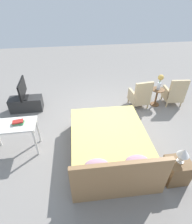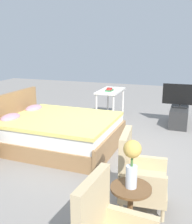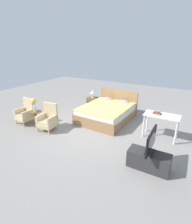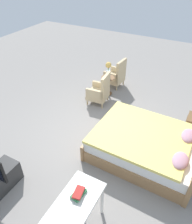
% 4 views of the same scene
% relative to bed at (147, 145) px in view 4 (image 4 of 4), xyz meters
% --- Properties ---
extents(ground_plane, '(16.00, 16.00, 0.00)m').
position_rel_bed_xyz_m(ground_plane, '(0.02, -1.11, -0.30)').
color(ground_plane, gray).
extents(bed, '(1.73, 2.20, 0.96)m').
position_rel_bed_xyz_m(bed, '(0.00, 0.00, 0.00)').
color(bed, '#997047').
rests_on(bed, ground_plane).
extents(armchair_by_window_left, '(0.58, 0.58, 0.92)m').
position_rel_bed_xyz_m(armchair_by_window_left, '(-2.47, -1.82, 0.08)').
color(armchair_by_window_left, '#CCB284').
rests_on(armchair_by_window_left, ground_plane).
extents(armchair_by_window_right, '(0.59, 0.59, 0.92)m').
position_rel_bed_xyz_m(armchair_by_window_right, '(-1.34, -1.82, 0.08)').
color(armchair_by_window_right, '#CCB284').
rests_on(armchair_by_window_right, ground_plane).
extents(side_table, '(0.40, 0.40, 0.57)m').
position_rel_bed_xyz_m(side_table, '(-1.90, -1.84, 0.06)').
color(side_table, brown).
rests_on(side_table, ground_plane).
extents(flower_vase, '(0.17, 0.17, 0.48)m').
position_rel_bed_xyz_m(flower_vase, '(-1.90, -1.84, 0.56)').
color(flower_vase, silver).
rests_on(flower_vase, side_table).
extents(vanity_desk, '(1.04, 0.52, 0.76)m').
position_rel_bed_xyz_m(vanity_desk, '(2.07, -0.45, 0.35)').
color(vanity_desk, silver).
rests_on(vanity_desk, ground_plane).
extents(book_stack, '(0.24, 0.16, 0.07)m').
position_rel_bed_xyz_m(book_stack, '(1.91, -0.47, 0.50)').
color(book_stack, '#337A47').
rests_on(book_stack, vanity_desk).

